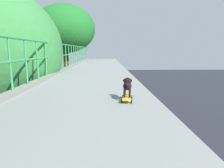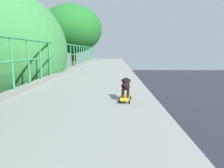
# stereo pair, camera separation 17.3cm
# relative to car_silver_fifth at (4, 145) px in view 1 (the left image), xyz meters

# --- Properties ---
(car_silver_fifth) EXTENTS (1.78, 4.12, 1.46)m
(car_silver_fifth) POSITION_rel_car_silver_fifth_xyz_m (0.00, 0.00, 0.00)
(car_silver_fifth) COLOR #B4B3C1
(car_silver_fifth) RESTS_ON ground
(car_white_seventh) EXTENTS (1.85, 4.16, 1.44)m
(car_white_seventh) POSITION_rel_car_silver_fifth_xyz_m (-0.16, 7.14, 0.00)
(car_white_seventh) COLOR white
(car_white_seventh) RESTS_ON ground
(city_bus) EXTENTS (2.52, 11.17, 3.09)m
(city_bus) POSITION_rel_car_silver_fifth_xyz_m (-3.76, 17.56, 1.10)
(city_bus) COLOR red
(city_bus) RESTS_ON ground
(roadside_tree_far) EXTENTS (5.77, 5.77, 10.63)m
(roadside_tree_far) POSITION_rel_car_silver_fifth_xyz_m (2.31, 8.16, 7.61)
(roadside_tree_far) COLOR #4C3B1E
(roadside_tree_far) RESTS_ON ground
(toy_skateboard) EXTENTS (0.24, 0.50, 0.09)m
(toy_skateboard) POSITION_rel_car_silver_fifth_xyz_m (6.62, -7.61, 4.84)
(toy_skateboard) COLOR gold
(toy_skateboard) RESTS_ON overpass_deck
(small_dog) EXTENTS (0.19, 0.35, 0.33)m
(small_dog) POSITION_rel_car_silver_fifth_xyz_m (6.62, -7.59, 5.06)
(small_dog) COLOR black
(small_dog) RESTS_ON toy_skateboard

